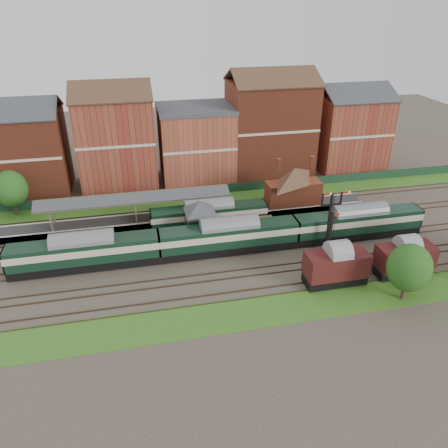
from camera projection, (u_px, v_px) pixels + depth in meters
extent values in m
plane|color=#473D33|center=(229.00, 252.00, 55.21)|extent=(160.00, 160.00, 0.00)
cube|color=#2D6619|center=(206.00, 200.00, 68.97)|extent=(90.00, 4.50, 0.06)
cube|color=#2D6619|center=(254.00, 312.00, 44.87)|extent=(90.00, 5.00, 0.06)
cube|color=#193823|center=(204.00, 190.00, 70.35)|extent=(90.00, 0.12, 1.50)
cube|color=#2D2D2D|center=(179.00, 218.00, 62.43)|extent=(55.00, 3.40, 1.00)
cube|color=#546648|center=(201.00, 234.00, 56.88)|extent=(3.40, 3.20, 2.40)
cube|color=#4A4B2F|center=(200.00, 219.00, 55.84)|extent=(3.60, 3.40, 2.00)
pyramid|color=#383A3F|center=(200.00, 206.00, 54.98)|extent=(5.40, 5.40, 1.60)
cube|color=maroon|center=(260.00, 228.00, 58.42)|extent=(3.00, 2.40, 2.20)
cube|color=#4C3323|center=(261.00, 221.00, 57.17)|extent=(3.20, 1.34, 0.79)
cube|color=#4C3323|center=(259.00, 217.00, 58.29)|extent=(3.20, 1.34, 0.79)
cube|color=brown|center=(293.00, 193.00, 64.54)|extent=(8.00, 3.00, 3.50)
pyramid|color=#4C3323|center=(294.00, 175.00, 63.19)|extent=(8.10, 8.10, 2.20)
cube|color=brown|center=(278.00, 173.00, 62.49)|extent=(0.60, 0.60, 1.60)
cube|color=brown|center=(311.00, 171.00, 63.42)|extent=(0.60, 0.60, 1.60)
cube|color=#4A4B2F|center=(51.00, 220.00, 57.09)|extent=(0.22, 0.22, 3.40)
cube|color=#4A4B2F|center=(212.00, 197.00, 63.44)|extent=(0.22, 0.22, 3.40)
cube|color=#383A3F|center=(134.00, 198.00, 58.55)|extent=(26.00, 1.99, 0.90)
cube|color=#383A3F|center=(134.00, 193.00, 60.18)|extent=(26.00, 1.99, 0.90)
cube|color=#4A4B2F|center=(134.00, 193.00, 59.19)|extent=(26.00, 0.20, 0.20)
cube|color=black|center=(329.00, 224.00, 53.41)|extent=(0.25, 0.25, 8.00)
cube|color=black|center=(331.00, 205.00, 52.18)|extent=(2.60, 0.18, 0.18)
cube|color=#B2140F|center=(327.00, 194.00, 51.37)|extent=(1.10, 0.08, 0.25)
cube|color=#B2140F|center=(346.00, 192.00, 51.82)|extent=(1.10, 0.08, 0.25)
cube|color=black|center=(329.00, 244.00, 49.16)|extent=(0.25, 0.25, 8.00)
cube|color=#B2140F|center=(337.00, 214.00, 47.51)|extent=(1.10, 0.08, 0.25)
cube|color=brown|center=(20.00, 154.00, 68.41)|extent=(14.00, 10.00, 13.00)
cube|color=maroon|center=(117.00, 142.00, 70.74)|extent=(12.00, 10.00, 15.00)
cube|color=#A24834|center=(196.00, 146.00, 73.88)|extent=(12.00, 10.00, 12.00)
cube|color=brown|center=(270.00, 129.00, 75.37)|extent=(14.00, 10.00, 16.00)
cube|color=maroon|center=(349.00, 133.00, 78.88)|extent=(12.00, 10.00, 13.00)
cube|color=black|center=(86.00, 263.00, 51.65)|extent=(17.37, 2.43, 1.06)
cube|color=black|center=(84.00, 251.00, 50.81)|extent=(17.37, 2.70, 2.51)
cube|color=beige|center=(84.00, 248.00, 50.66)|extent=(17.39, 2.74, 0.87)
cube|color=slate|center=(82.00, 240.00, 50.14)|extent=(17.37, 2.70, 0.58)
cube|color=black|center=(229.00, 247.00, 54.90)|extent=(17.37, 2.43, 1.06)
cube|color=black|center=(229.00, 235.00, 54.05)|extent=(17.37, 2.70, 2.51)
cube|color=beige|center=(229.00, 233.00, 53.91)|extent=(17.39, 2.74, 0.87)
cube|color=slate|center=(229.00, 225.00, 53.39)|extent=(17.37, 2.70, 0.58)
cube|color=black|center=(356.00, 233.00, 58.14)|extent=(17.37, 2.43, 1.06)
cube|color=black|center=(358.00, 221.00, 57.30)|extent=(17.37, 2.70, 2.51)
cube|color=beige|center=(358.00, 219.00, 57.16)|extent=(17.39, 2.74, 0.87)
cube|color=slate|center=(360.00, 212.00, 56.64)|extent=(17.37, 2.70, 0.58)
cube|color=black|center=(209.00, 225.00, 60.26)|extent=(15.90, 2.23, 0.97)
cube|color=black|center=(209.00, 214.00, 59.49)|extent=(15.90, 2.47, 2.30)
cube|color=beige|center=(209.00, 212.00, 59.36)|extent=(15.92, 2.51, 0.79)
cube|color=slate|center=(209.00, 206.00, 58.88)|extent=(15.90, 2.47, 0.53)
cube|color=black|center=(334.00, 278.00, 49.04)|extent=(6.88, 2.54, 1.03)
cube|color=#3F1214|center=(336.00, 264.00, 48.15)|extent=(6.88, 2.98, 2.75)
cube|color=gray|center=(338.00, 252.00, 47.43)|extent=(6.88, 2.98, 0.50)
cube|color=black|center=(402.00, 269.00, 50.64)|extent=(6.51, 2.40, 0.98)
cube|color=#3F1214|center=(405.00, 256.00, 49.80)|extent=(6.51, 2.82, 2.60)
cube|color=gray|center=(408.00, 246.00, 49.12)|extent=(6.51, 2.82, 0.48)
cylinder|color=#382619|center=(405.00, 287.00, 46.12)|extent=(0.44, 0.44, 3.09)
ellipsoid|color=#194012|center=(409.00, 268.00, 44.95)|extent=(4.54, 4.54, 5.22)
cylinder|color=#382619|center=(15.00, 205.00, 63.56)|extent=(0.44, 0.44, 3.22)
ellipsoid|color=#194012|center=(11.00, 189.00, 62.34)|extent=(4.72, 4.72, 5.43)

